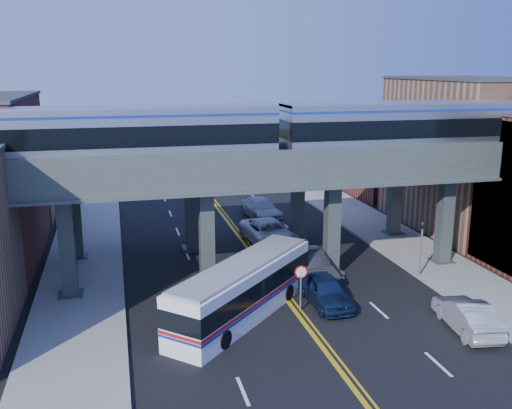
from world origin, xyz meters
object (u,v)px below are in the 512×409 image
stop_sign (301,281)px  transit_bus (243,290)px  car_lane_c (269,233)px  car_lane_b (309,266)px  transit_train (138,135)px  traffic_signal (421,243)px  car_parked_curb (467,315)px  car_lane_d (261,209)px  car_lane_a (325,290)px

stop_sign → transit_bus: 3.20m
transit_bus → car_lane_c: bearing=22.6°
car_lane_b → car_lane_c: (-0.50, 7.67, -0.02)m
transit_train → traffic_signal: bearing=-6.7°
traffic_signal → car_parked_curb: bearing=-101.6°
car_lane_c → car_parked_curb: bearing=-75.5°
car_lane_d → car_parked_curb: 24.21m
transit_train → car_lane_c: (9.56, 7.04, -8.41)m
transit_bus → car_lane_a: 4.86m
car_lane_a → car_lane_d: size_ratio=0.83×
traffic_signal → car_parked_curb: (-1.49, -7.26, -1.49)m
stop_sign → car_lane_c: size_ratio=0.41×
transit_bus → car_lane_a: (4.80, 0.40, -0.64)m
traffic_signal → car_lane_a: size_ratio=0.85×
car_lane_d → car_parked_curb: (4.59, -23.77, -0.04)m
transit_train → traffic_signal: (16.96, -2.00, -7.01)m
car_lane_a → car_lane_b: (0.39, 3.85, 0.09)m
transit_train → stop_sign: (8.06, -5.00, -7.55)m
transit_train → car_parked_curb: transit_train is taller
traffic_signal → car_lane_a: (-7.29, -2.49, -1.47)m
stop_sign → car_lane_a: (1.61, 0.51, -0.93)m
transit_bus → traffic_signal: bearing=-32.6°
stop_sign → car_lane_c: stop_sign is taller
transit_train → stop_sign: size_ratio=18.35×
stop_sign → transit_train: bearing=148.2°
car_lane_d → car_parked_curb: bearing=-86.2°
traffic_signal → car_lane_a: traffic_signal is taller
car_lane_b → transit_bus: bearing=-143.7°
car_lane_b → car_lane_c: size_ratio=0.86×
traffic_signal → car_lane_d: 17.65m
car_lane_a → car_lane_d: (1.21, 19.00, 0.02)m
transit_train → car_lane_d: transit_train is taller
traffic_signal → car_lane_c: (-7.40, 9.04, -1.40)m
traffic_signal → car_parked_curb: 7.56m
transit_train → stop_sign: transit_train is taller
traffic_signal → car_parked_curb: traffic_signal is taller
stop_sign → transit_bus: size_ratio=0.27×
car_lane_a → car_lane_b: bearing=82.3°
transit_train → car_lane_a: 13.62m
stop_sign → car_lane_c: bearing=82.9°
car_lane_c → car_parked_curb: (5.91, -16.30, -0.09)m
transit_train → transit_bus: transit_train is taller
transit_train → stop_sign: bearing=-31.8°
transit_bus → car_lane_a: bearing=-41.3°
stop_sign → traffic_signal: bearing=18.6°
car_lane_c → stop_sign: bearing=-102.5°
traffic_signal → car_lane_d: size_ratio=0.70×
traffic_signal → car_lane_d: bearing=110.2°
car_lane_b → car_lane_d: (0.82, 15.14, -0.07)m
stop_sign → car_parked_curb: (7.41, -4.26, -0.95)m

